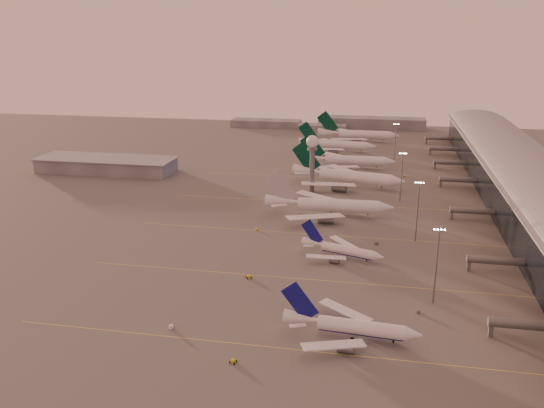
# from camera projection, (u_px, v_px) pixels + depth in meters

# --- Properties ---
(ground) EXTENTS (700.00, 700.00, 0.00)m
(ground) POSITION_uv_depth(u_px,v_px,m) (251.00, 287.00, 188.66)
(ground) COLOR #4E4B4B
(ground) RESTS_ON ground
(taxiway_markings) EXTENTS (180.00, 185.25, 0.02)m
(taxiway_markings) POSITION_uv_depth(u_px,v_px,m) (353.00, 236.00, 235.79)
(taxiway_markings) COLOR #DECC4E
(taxiway_markings) RESTS_ON ground
(terminal) EXTENTS (57.00, 362.00, 23.04)m
(terminal) POSITION_uv_depth(u_px,v_px,m) (527.00, 187.00, 269.37)
(terminal) COLOR black
(terminal) RESTS_ON ground
(hangar) EXTENTS (82.00, 27.00, 8.50)m
(hangar) POSITION_uv_depth(u_px,v_px,m) (106.00, 165.00, 340.71)
(hangar) COLOR slate
(hangar) RESTS_ON ground
(radar_tower) EXTENTS (6.40, 6.40, 31.10)m
(radar_tower) POSITION_uv_depth(u_px,v_px,m) (312.00, 152.00, 294.35)
(radar_tower) COLOR slate
(radar_tower) RESTS_ON ground
(mast_a) EXTENTS (3.60, 0.56, 25.00)m
(mast_a) POSITION_uv_depth(u_px,v_px,m) (437.00, 262.00, 174.11)
(mast_a) COLOR slate
(mast_a) RESTS_ON ground
(mast_b) EXTENTS (3.60, 0.56, 25.00)m
(mast_b) POSITION_uv_depth(u_px,v_px,m) (418.00, 208.00, 226.31)
(mast_b) COLOR slate
(mast_b) RESTS_ON ground
(mast_c) EXTENTS (3.60, 0.56, 25.00)m
(mast_c) POSITION_uv_depth(u_px,v_px,m) (402.00, 174.00, 278.88)
(mast_c) COLOR slate
(mast_c) RESTS_ON ground
(mast_d) EXTENTS (3.60, 0.56, 25.00)m
(mast_d) POSITION_uv_depth(u_px,v_px,m) (395.00, 140.00, 363.77)
(mast_d) COLOR slate
(mast_d) RESTS_ON ground
(distant_horizon) EXTENTS (165.00, 37.50, 9.00)m
(distant_horizon) POSITION_uv_depth(u_px,v_px,m) (339.00, 123.00, 492.43)
(distant_horizon) COLOR slate
(distant_horizon) RESTS_ON ground
(narrowbody_near) EXTENTS (38.71, 30.81, 15.12)m
(narrowbody_near) POSITION_uv_depth(u_px,v_px,m) (351.00, 329.00, 156.60)
(narrowbody_near) COLOR white
(narrowbody_near) RESTS_ON ground
(narrowbody_mid) EXTENTS (31.75, 24.92, 12.86)m
(narrowbody_mid) POSITION_uv_depth(u_px,v_px,m) (342.00, 251.00, 212.66)
(narrowbody_mid) COLOR white
(narrowbody_mid) RESTS_ON ground
(widebody_white) EXTENTS (58.94, 47.18, 20.72)m
(widebody_white) POSITION_uv_depth(u_px,v_px,m) (329.00, 208.00, 260.52)
(widebody_white) COLOR white
(widebody_white) RESTS_ON ground
(greentail_a) EXTENTS (62.25, 49.72, 22.95)m
(greentail_a) POSITION_uv_depth(u_px,v_px,m) (348.00, 179.00, 309.16)
(greentail_a) COLOR white
(greentail_a) RESTS_ON ground
(greentail_b) EXTENTS (57.98, 46.83, 21.06)m
(greentail_b) POSITION_uv_depth(u_px,v_px,m) (348.00, 162.00, 348.82)
(greentail_b) COLOR white
(greentail_b) RESTS_ON ground
(greentail_c) EXTENTS (54.55, 43.85, 19.83)m
(greentail_c) POSITION_uv_depth(u_px,v_px,m) (337.00, 146.00, 398.07)
(greentail_c) COLOR white
(greentail_c) RESTS_ON ground
(greentail_d) EXTENTS (61.86, 49.95, 22.46)m
(greentail_d) POSITION_uv_depth(u_px,v_px,m) (358.00, 136.00, 432.68)
(greentail_d) COLOR white
(greentail_d) RESTS_ON ground
(gsv_truck_a) EXTENTS (5.81, 5.70, 2.42)m
(gsv_truck_a) POSITION_uv_depth(u_px,v_px,m) (173.00, 325.00, 162.46)
(gsv_truck_a) COLOR white
(gsv_truck_a) RESTS_ON ground
(gsv_tug_near) EXTENTS (3.02, 3.91, 0.98)m
(gsv_tug_near) POSITION_uv_depth(u_px,v_px,m) (233.00, 361.00, 145.80)
(gsv_tug_near) COLOR yellow
(gsv_tug_near) RESTS_ON ground
(gsv_catering_a) EXTENTS (5.49, 2.96, 4.33)m
(gsv_catering_a) POSITION_uv_depth(u_px,v_px,m) (419.00, 307.00, 171.00)
(gsv_catering_a) COLOR slate
(gsv_catering_a) RESTS_ON ground
(gsv_tug_mid) EXTENTS (3.81, 4.30, 1.05)m
(gsv_tug_mid) POSITION_uv_depth(u_px,v_px,m) (249.00, 277.00, 195.40)
(gsv_tug_mid) COLOR yellow
(gsv_tug_mid) RESTS_ON ground
(gsv_truck_b) EXTENTS (6.63, 4.44, 2.52)m
(gsv_truck_b) POSITION_uv_depth(u_px,v_px,m) (378.00, 241.00, 226.11)
(gsv_truck_b) COLOR slate
(gsv_truck_b) RESTS_ON ground
(gsv_truck_c) EXTENTS (4.61, 4.55, 1.93)m
(gsv_truck_c) POSITION_uv_depth(u_px,v_px,m) (257.00, 228.00, 242.05)
(gsv_truck_c) COLOR yellow
(gsv_truck_c) RESTS_ON ground
(gsv_catering_b) EXTENTS (5.42, 2.81, 4.32)m
(gsv_catering_b) POSITION_uv_depth(u_px,v_px,m) (439.00, 226.00, 240.53)
(gsv_catering_b) COLOR white
(gsv_catering_b) RESTS_ON ground
(gsv_tug_far) EXTENTS (3.02, 3.55, 0.87)m
(gsv_tug_far) POSITION_uv_depth(u_px,v_px,m) (350.00, 203.00, 278.25)
(gsv_tug_far) COLOR white
(gsv_tug_far) RESTS_ON ground
(gsv_truck_d) EXTENTS (4.05, 6.62, 2.52)m
(gsv_truck_d) POSITION_uv_depth(u_px,v_px,m) (272.00, 181.00, 316.27)
(gsv_truck_d) COLOR yellow
(gsv_truck_d) RESTS_ON ground
(gsv_tug_hangar) EXTENTS (3.32, 2.02, 0.94)m
(gsv_tug_hangar) POSITION_uv_depth(u_px,v_px,m) (405.00, 176.00, 329.29)
(gsv_tug_hangar) COLOR yellow
(gsv_tug_hangar) RESTS_ON ground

